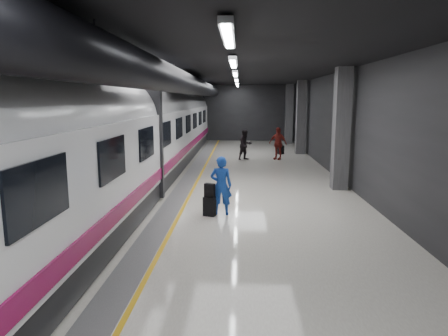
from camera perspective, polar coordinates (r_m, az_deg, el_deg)
ground at (r=13.37m, az=-1.24°, el=-4.70°), size 40.00×40.00×0.00m
platform_hall at (r=13.92m, az=-2.25°, el=10.58°), size 10.02×40.02×4.51m
train at (r=13.60m, az=-15.10°, el=4.08°), size 3.05×38.00×4.05m
traveler_main at (r=11.62m, az=-0.42°, el=-2.52°), size 0.63×0.42×1.73m
suitcase_main at (r=11.62m, az=-2.08°, el=-5.49°), size 0.39×0.31×0.56m
shoulder_bag at (r=11.52m, az=-2.06°, el=-3.18°), size 0.33×0.26×0.39m
traveler_far_a at (r=22.33m, az=3.06°, el=3.33°), size 1.04×0.99×1.69m
traveler_far_b at (r=22.62m, az=7.70°, el=3.50°), size 1.14×0.92×1.81m
suitcase_far at (r=24.97m, az=8.12°, el=2.59°), size 0.42×0.34×0.53m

